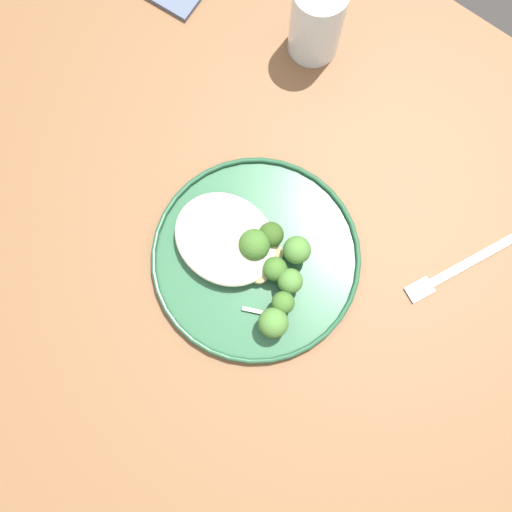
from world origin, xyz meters
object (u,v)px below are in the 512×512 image
seared_scallop_half_hidden (273,254)px  broccoli_floret_rear_charred (283,303)px  broccoli_floret_near_rim (273,323)px  water_glass (316,24)px  seared_scallop_left_edge (198,220)px  dinner_fork (461,267)px  seared_scallop_right_edge (241,246)px  seared_scallop_front_small (222,224)px  seared_scallop_tiny_bay (249,264)px  dinner_plate (256,258)px  broccoli_floret_split_head (290,281)px  broccoli_floret_center_pile (252,247)px  broccoli_floret_front_edge (297,250)px  seared_scallop_tilted_round (225,245)px  seared_scallop_on_noodles (259,274)px  broccoli_floret_tall_stalk (271,235)px  broccoli_floret_right_tilted (275,269)px

seared_scallop_half_hidden → broccoli_floret_rear_charred: bearing=137.3°
broccoli_floret_near_rim → water_glass: bearing=-61.6°
seared_scallop_left_edge → dinner_fork: seared_scallop_left_edge is taller
seared_scallop_right_edge → broccoli_floret_rear_charred: bearing=161.7°
seared_scallop_half_hidden → dinner_fork: bearing=-146.2°
seared_scallop_left_edge → seared_scallop_front_small: size_ratio=1.11×
seared_scallop_half_hidden → seared_scallop_tiny_bay: size_ratio=0.92×
broccoli_floret_rear_charred → seared_scallop_tiny_bay: bearing=-13.6°
seared_scallop_half_hidden → water_glass: size_ratio=0.22×
dinner_plate → seared_scallop_half_hidden: size_ratio=10.52×
broccoli_floret_split_head → dinner_plate: bearing=-3.1°
seared_scallop_front_small → seared_scallop_tiny_bay: bearing=160.8°
dinner_plate → broccoli_floret_split_head: bearing=176.9°
broccoli_floret_rear_charred → broccoli_floret_center_pile: (0.08, -0.03, 0.00)m
broccoli_floret_front_edge → broccoli_floret_near_rim: size_ratio=1.05×
seared_scallop_tilted_round → dinner_fork: seared_scallop_tilted_round is taller
seared_scallop_half_hidden → broccoli_floret_split_head: size_ratio=0.58×
dinner_plate → broccoli_floret_front_edge: 0.06m
seared_scallop_left_edge → dinner_fork: bearing=-152.9°
seared_scallop_tiny_bay → broccoli_floret_near_rim: bearing=148.6°
broccoli_floret_rear_charred → seared_scallop_front_small: bearing=-16.3°
seared_scallop_on_noodles → broccoli_floret_near_rim: (-0.05, 0.04, 0.02)m
broccoli_floret_rear_charred → water_glass: bearing=-60.3°
broccoli_floret_near_rim → seared_scallop_tiny_bay: bearing=-31.4°
broccoli_floret_front_edge → broccoli_floret_split_head: bearing=114.3°
seared_scallop_front_small → broccoli_floret_near_rim: size_ratio=0.47×
broccoli_floret_rear_charred → dinner_fork: size_ratio=0.26×
seared_scallop_half_hidden → broccoli_floret_rear_charred: (-0.05, 0.05, 0.02)m
broccoli_floret_rear_charred → broccoli_floret_split_head: size_ratio=0.96×
seared_scallop_left_edge → broccoli_floret_front_edge: 0.14m
broccoli_floret_rear_charred → dinner_plate: bearing=-25.0°
seared_scallop_half_hidden → broccoli_floret_near_rim: bearing=126.6°
seared_scallop_tilted_round → broccoli_floret_front_edge: bearing=-149.8°
seared_scallop_tilted_round → broccoli_floret_center_pile: bearing=-154.2°
seared_scallop_left_edge → seared_scallop_on_noodles: seared_scallop_on_noodles is taller
seared_scallop_right_edge → seared_scallop_front_small: (0.04, -0.01, -0.00)m
seared_scallop_front_small → broccoli_floret_split_head: size_ratio=0.51×
seared_scallop_tilted_round → seared_scallop_front_small: bearing=-44.6°
dinner_fork → broccoli_floret_center_pile: bearing=33.1°
dinner_fork → broccoli_floret_near_rim: bearing=54.0°
broccoli_floret_front_edge → dinner_plate: bearing=40.0°
broccoli_floret_split_head → broccoli_floret_center_pile: (0.07, -0.01, 0.00)m
seared_scallop_tiny_bay → broccoli_floret_front_edge: size_ratio=0.55×
seared_scallop_left_edge → broccoli_floret_tall_stalk: broccoli_floret_tall_stalk is taller
seared_scallop_tilted_round → broccoli_floret_front_edge: (-0.08, -0.05, 0.02)m
broccoli_floret_right_tilted → dinner_fork: size_ratio=0.25×
dinner_fork → broccoli_floret_tall_stalk: bearing=28.9°
seared_scallop_tiny_bay → broccoli_floret_right_tilted: 0.04m
seared_scallop_right_edge → broccoli_floret_right_tilted: (-0.06, 0.00, 0.01)m
broccoli_floret_tall_stalk → water_glass: (0.13, -0.28, 0.02)m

